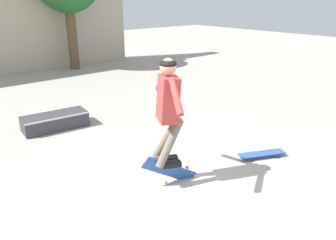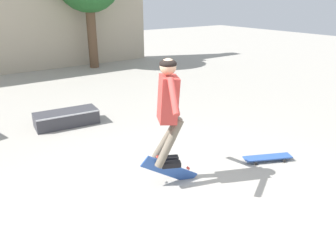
% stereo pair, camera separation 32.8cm
% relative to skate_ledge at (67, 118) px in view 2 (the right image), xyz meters
% --- Properties ---
extents(ground_plane, '(40.00, 40.00, 0.00)m').
position_rel_skate_ledge_xyz_m(ground_plane, '(0.23, -3.70, -0.15)').
color(ground_plane, '#A39E93').
extents(skate_ledge, '(1.29, 0.64, 0.30)m').
position_rel_skate_ledge_xyz_m(skate_ledge, '(0.00, 0.00, 0.00)').
color(skate_ledge, '#38383D').
rests_on(skate_ledge, ground_plane).
extents(skater, '(0.59, 1.11, 1.47)m').
position_rel_skate_ledge_xyz_m(skater, '(0.38, -3.07, 1.04)').
color(skater, '#B23833').
extents(skateboard_flipping, '(0.82, 0.30, 0.61)m').
position_rel_skate_ledge_xyz_m(skateboard_flipping, '(0.41, -3.07, 0.06)').
color(skateboard_flipping, '#2D519E').
extents(skateboard_resting, '(0.79, 0.50, 0.08)m').
position_rel_skate_ledge_xyz_m(skateboard_resting, '(2.08, -3.45, -0.08)').
color(skateboard_resting, '#2D519E').
rests_on(skateboard_resting, ground_plane).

